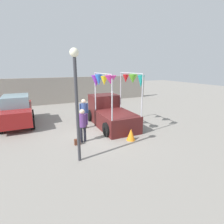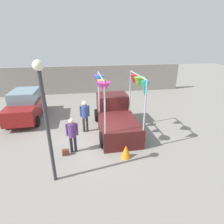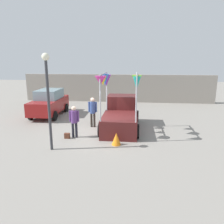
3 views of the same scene
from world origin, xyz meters
name	(u,v)px [view 2 (image 2 of 3)]	position (x,y,z in m)	size (l,w,h in m)	color
ground_plane	(103,141)	(0.00, 0.00, 0.00)	(60.00, 60.00, 0.00)	gray
vendor_truck	(115,114)	(0.85, 1.20, 0.91)	(2.49, 4.16, 3.30)	#4C1919
parked_car	(26,105)	(-4.49, 3.63, 0.94)	(1.88, 4.00, 1.88)	maroon
person_customer	(72,132)	(-1.43, -0.71, 1.01)	(0.53, 0.34, 1.68)	black
person_vendor	(85,113)	(-0.83, 1.18, 1.10)	(0.53, 0.34, 1.80)	#2D2823
handbag	(66,152)	(-1.78, -0.91, 0.14)	(0.28, 0.16, 0.28)	#592D1E
street_lamp	(45,110)	(-2.05, -2.37, 2.75)	(0.32, 0.32, 4.26)	#333338
brick_boundary_wall	(91,79)	(0.00, 9.38, 1.30)	(18.00, 0.36, 2.60)	gray
folded_kite_bundle_tangerine	(126,151)	(0.82, -1.51, 0.30)	(0.44, 0.44, 0.60)	orange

